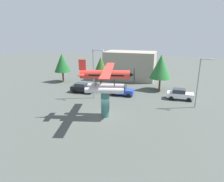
{
  "coord_description": "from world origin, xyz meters",
  "views": [
    {
      "loc": [
        8.12,
        -23.13,
        10.94
      ],
      "look_at": [
        0.0,
        3.0,
        2.64
      ],
      "focal_mm": 32.1,
      "sensor_mm": 36.0,
      "label": 1
    }
  ],
  "objects": [
    {
      "name": "car_near_black",
      "position": [
        -7.55,
        8.87,
        0.88
      ],
      "size": [
        4.2,
        2.02,
        1.76
      ],
      "color": "black",
      "rests_on": "ground"
    },
    {
      "name": "ground_plane",
      "position": [
        0.0,
        0.0,
        0.0
      ],
      "size": [
        140.0,
        140.0,
        0.0
      ],
      "primitive_type": "plane",
      "color": "#4C514C"
    },
    {
      "name": "car_mid_blue",
      "position": [
        -0.25,
        9.38,
        0.88
      ],
      "size": [
        4.2,
        2.02,
        1.76
      ],
      "color": "#2847B7",
      "rests_on": "ground"
    },
    {
      "name": "tree_west",
      "position": [
        -15.07,
        14.99,
        4.21
      ],
      "size": [
        3.49,
        3.49,
        6.16
      ],
      "color": "brown",
      "rests_on": "ground"
    },
    {
      "name": "streetlight_secondary",
      "position": [
        11.85,
        6.94,
        4.26
      ],
      "size": [
        1.84,
        0.28,
        7.27
      ],
      "color": "gray",
      "rests_on": "ground"
    },
    {
      "name": "tree_east",
      "position": [
        -5.52,
        13.36,
        4.12
      ],
      "size": [
        3.35,
        3.35,
        6.0
      ],
      "color": "brown",
      "rests_on": "ground"
    },
    {
      "name": "floatplane_monument",
      "position": [
        0.13,
        0.03,
        5.19
      ],
      "size": [
        7.17,
        10.37,
        4.0
      ],
      "rotation": [
        0.0,
        0.0,
        0.24
      ],
      "color": "silver",
      "rests_on": "display_pedestal"
    },
    {
      "name": "car_far_white",
      "position": [
        9.48,
        10.13,
        0.88
      ],
      "size": [
        4.2,
        2.02,
        1.76
      ],
      "color": "white",
      "rests_on": "ground"
    },
    {
      "name": "storefront_building",
      "position": [
        -1.52,
        22.0,
        3.17
      ],
      "size": [
        11.3,
        6.27,
        6.34
      ],
      "primitive_type": "cube",
      "color": "#9E9384",
      "rests_on": "ground"
    },
    {
      "name": "tree_center_back",
      "position": [
        5.85,
        14.72,
        4.5
      ],
      "size": [
        3.98,
        3.98,
        6.72
      ],
      "color": "brown",
      "rests_on": "ground"
    },
    {
      "name": "streetlight_primary",
      "position": [
        -4.07,
        6.6,
        4.69
      ],
      "size": [
        1.84,
        0.28,
        8.1
      ],
      "color": "gray",
      "rests_on": "ground"
    },
    {
      "name": "display_pedestal",
      "position": [
        0.0,
        0.0,
        1.76
      ],
      "size": [
        1.1,
        1.1,
        3.51
      ],
      "primitive_type": "cylinder",
      "color": "#386B66",
      "rests_on": "ground"
    }
  ]
}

